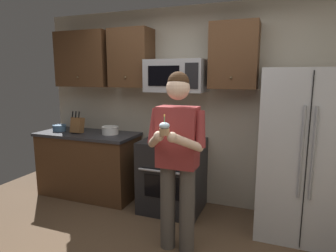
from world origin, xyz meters
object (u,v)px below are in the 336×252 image
object	(u,v)px
knife_block	(77,125)
cupcake	(164,128)
refrigerator	(303,154)
person	(177,153)
bowl_large_white	(110,130)
oven_range	(173,175)
bowl_small_colored	(59,128)
microwave	(176,76)

from	to	relation	value
knife_block	cupcake	distance (m)	2.12
refrigerator	person	distance (m)	1.40
bowl_large_white	cupcake	distance (m)	1.80
knife_block	person	bearing A→B (deg)	-24.08
refrigerator	oven_range	bearing A→B (deg)	178.50
refrigerator	person	world-z (taller)	refrigerator
knife_block	bowl_small_colored	distance (m)	0.35
oven_range	person	world-z (taller)	person
person	knife_block	bearing A→B (deg)	155.92
oven_range	knife_block	bearing A→B (deg)	-178.83
bowl_small_colored	person	bearing A→B (deg)	-21.09
oven_range	cupcake	distance (m)	1.46
oven_range	microwave	world-z (taller)	microwave
bowl_small_colored	cupcake	world-z (taller)	cupcake
oven_range	knife_block	size ratio (longest dim) A/B	2.91
refrigerator	person	size ratio (longest dim) A/B	1.02
oven_range	bowl_small_colored	world-z (taller)	bowl_small_colored
refrigerator	cupcake	distance (m)	1.65
bowl_small_colored	microwave	bearing A→B (deg)	4.06
bowl_small_colored	cupcake	bearing A→B (deg)	-28.40
microwave	bowl_small_colored	xyz separation A→B (m)	(-1.77, -0.13, -0.75)
bowl_large_white	refrigerator	bearing A→B (deg)	-2.20
bowl_large_white	person	xyz separation A→B (m)	(1.29, -0.88, 0.02)
person	cupcake	xyz separation A→B (m)	(0.00, -0.33, 0.30)
cupcake	refrigerator	bearing A→B (deg)	44.00
microwave	refrigerator	size ratio (longest dim) A/B	0.41
oven_range	cupcake	size ratio (longest dim) A/B	5.36
bowl_large_white	bowl_small_colored	size ratio (longest dim) A/B	1.21
bowl_large_white	bowl_small_colored	bearing A→B (deg)	-175.76
bowl_large_white	bowl_small_colored	distance (m)	0.83
microwave	bowl_small_colored	size ratio (longest dim) A/B	3.78
knife_block	cupcake	xyz separation A→B (m)	(1.78, -1.12, 0.26)
bowl_large_white	person	world-z (taller)	person
person	cupcake	size ratio (longest dim) A/B	10.13
person	bowl_large_white	bearing A→B (deg)	145.79
microwave	refrigerator	distance (m)	1.72
refrigerator	bowl_small_colored	xyz separation A→B (m)	(-3.27, 0.03, 0.07)
knife_block	refrigerator	bearing A→B (deg)	-0.19
knife_block	bowl_small_colored	bearing A→B (deg)	176.19
microwave	cupcake	bearing A→B (deg)	-74.76
refrigerator	bowl_large_white	distance (m)	2.45
refrigerator	bowl_large_white	size ratio (longest dim) A/B	7.59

